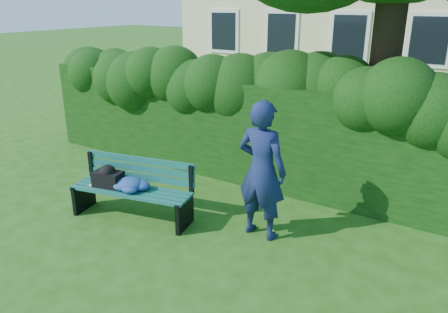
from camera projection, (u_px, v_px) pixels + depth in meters
The scene contains 4 objects.
ground at pixel (201, 231), 6.25m from camera, with size 80.00×80.00×0.00m, color #225410.
hedge at pixel (273, 133), 7.69m from camera, with size 10.00×1.00×1.80m.
park_bench at pixel (128, 186), 6.51m from camera, with size 1.91×0.93×0.89m.
man_reading at pixel (262, 170), 5.84m from camera, with size 0.70×0.46×1.93m, color navy.
Camera 1 is at (3.25, -4.48, 3.12)m, focal length 35.00 mm.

